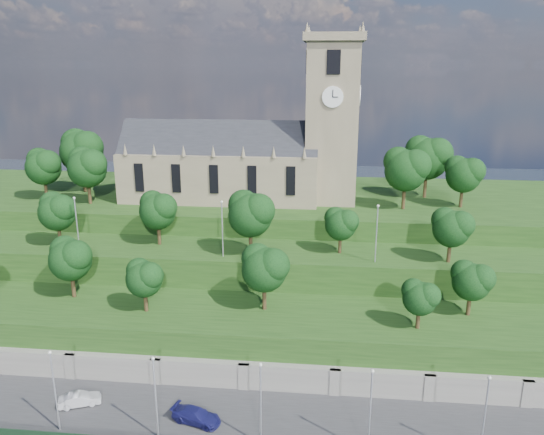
# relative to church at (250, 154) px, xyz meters

# --- Properties ---
(promenade) EXTENTS (160.00, 12.00, 2.00)m
(promenade) POSITION_rel_church_xyz_m (-0.79, -39.98, -21.52)
(promenade) COLOR #2D2D30
(promenade) RESTS_ON ground
(retaining_wall) EXTENTS (160.00, 2.10, 5.00)m
(retaining_wall) POSITION_rel_church_xyz_m (-0.79, -34.01, -20.02)
(retaining_wall) COLOR slate
(retaining_wall) RESTS_ON ground
(embankment_lower) EXTENTS (160.00, 12.00, 8.00)m
(embankment_lower) POSITION_rel_church_xyz_m (-0.79, -27.98, -18.52)
(embankment_lower) COLOR #1C3C14
(embankment_lower) RESTS_ON ground
(embankment_upper) EXTENTS (160.00, 10.00, 12.00)m
(embankment_upper) POSITION_rel_church_xyz_m (-0.79, -16.98, -16.52)
(embankment_upper) COLOR #1C3C14
(embankment_upper) RESTS_ON ground
(hilltop) EXTENTS (160.00, 32.00, 15.00)m
(hilltop) POSITION_rel_church_xyz_m (-0.79, 4.02, -15.02)
(hilltop) COLOR #1C3C14
(hilltop) RESTS_ON ground
(church) EXTENTS (38.60, 12.35, 27.60)m
(church) POSITION_rel_church_xyz_m (0.00, 0.00, 0.00)
(church) COLOR #72664F
(church) RESTS_ON hilltop
(trees_lower) EXTENTS (64.97, 8.82, 8.15)m
(trees_lower) POSITION_rel_church_xyz_m (-1.75, -27.53, -9.61)
(trees_lower) COLOR #312313
(trees_lower) RESTS_ON embankment_lower
(trees_upper) EXTENTS (58.64, 8.51, 8.77)m
(trees_upper) POSITION_rel_church_xyz_m (0.13, -17.93, -5.24)
(trees_upper) COLOR #312313
(trees_upper) RESTS_ON embankment_upper
(trees_hilltop) EXTENTS (73.63, 16.53, 11.01)m
(trees_hilltop) POSITION_rel_church_xyz_m (-1.34, -0.83, -0.87)
(trees_hilltop) COLOR #312313
(trees_hilltop) RESTS_ON hilltop
(lamp_posts_promenade) EXTENTS (60.36, 0.36, 8.70)m
(lamp_posts_promenade) POSITION_rel_church_xyz_m (-2.79, -43.48, -15.55)
(lamp_posts_promenade) COLOR #B2B2B7
(lamp_posts_promenade) RESTS_ON promenade
(lamp_posts_upper) EXTENTS (40.36, 0.36, 7.70)m
(lamp_posts_upper) POSITION_rel_church_xyz_m (-0.79, -19.98, -6.07)
(lamp_posts_upper) COLOR #B2B2B7
(lamp_posts_upper) RESTS_ON embankment_upper
(car_middle) EXTENTS (4.52, 3.01, 1.41)m
(car_middle) POSITION_rel_church_xyz_m (-12.54, -39.54, -19.82)
(car_middle) COLOR #A2A1A6
(car_middle) RESTS_ON promenade
(car_right) EXTENTS (5.45, 3.37, 1.47)m
(car_right) POSITION_rel_church_xyz_m (0.35, -40.96, -19.79)
(car_right) COLOR #171853
(car_right) RESTS_ON promenade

